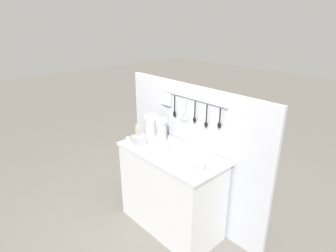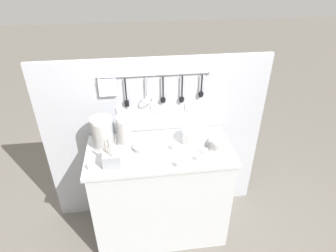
# 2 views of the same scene
# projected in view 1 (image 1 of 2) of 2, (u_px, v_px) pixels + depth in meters

# --- Properties ---
(ground_plane) EXTENTS (20.00, 20.00, 0.00)m
(ground_plane) POSITION_uv_depth(u_px,v_px,m) (171.00, 224.00, 3.28)
(ground_plane) COLOR #666059
(counter) EXTENTS (1.18, 0.58, 0.95)m
(counter) POSITION_uv_depth(u_px,v_px,m) (171.00, 190.00, 3.10)
(counter) COLOR #B7BABC
(counter) RESTS_ON ground
(back_wall) EXTENTS (1.98, 0.11, 1.60)m
(back_wall) POSITION_uv_depth(u_px,v_px,m) (192.00, 154.00, 3.19)
(back_wall) COLOR #A8AAB2
(back_wall) RESTS_ON ground
(bowl_stack_back_corner) EXTENTS (0.17, 0.17, 0.26)m
(bowl_stack_back_corner) POSITION_uv_depth(u_px,v_px,m) (151.00, 126.00, 3.25)
(bowl_stack_back_corner) COLOR white
(bowl_stack_back_corner) RESTS_ON counter
(bowl_stack_wide_centre) EXTENTS (0.12, 0.12, 0.26)m
(bowl_stack_wide_centre) POSITION_uv_depth(u_px,v_px,m) (161.00, 130.00, 3.14)
(bowl_stack_wide_centre) COLOR white
(bowl_stack_wide_centre) RESTS_ON counter
(bowl_stack_tall_left) EXTENTS (0.11, 0.11, 0.11)m
(bowl_stack_tall_left) POSITION_uv_depth(u_px,v_px,m) (200.00, 165.00, 2.56)
(bowl_stack_tall_left) COLOR white
(bowl_stack_tall_left) RESTS_ON counter
(plate_stack) EXTENTS (0.22, 0.22, 0.11)m
(plate_stack) POSITION_uv_depth(u_px,v_px,m) (198.00, 155.00, 2.74)
(plate_stack) COLOR white
(plate_stack) RESTS_ON counter
(steel_mixing_bowl) EXTENTS (0.13, 0.13, 0.03)m
(steel_mixing_bowl) POSITION_uv_depth(u_px,v_px,m) (163.00, 145.00, 3.04)
(steel_mixing_bowl) COLOR #93969E
(steel_mixing_bowl) RESTS_ON counter
(cutlery_caddy) EXTENTS (0.13, 0.13, 0.25)m
(cutlery_caddy) POSITION_uv_depth(u_px,v_px,m) (139.00, 140.00, 3.08)
(cutlery_caddy) COLOR #93969E
(cutlery_caddy) RESTS_ON counter
(cup_centre) EXTENTS (0.04, 0.04, 0.05)m
(cup_centre) POSITION_uv_depth(u_px,v_px,m) (177.00, 166.00, 2.61)
(cup_centre) COLOR white
(cup_centre) RESTS_ON counter
(cup_by_caddy) EXTENTS (0.04, 0.04, 0.05)m
(cup_by_caddy) POSITION_uv_depth(u_px,v_px,m) (188.00, 165.00, 2.62)
(cup_by_caddy) COLOR white
(cup_by_caddy) RESTS_ON counter
(cup_edge_near) EXTENTS (0.04, 0.04, 0.05)m
(cup_edge_near) POSITION_uv_depth(u_px,v_px,m) (162.00, 161.00, 2.70)
(cup_edge_near) COLOR white
(cup_edge_near) RESTS_ON counter
(cup_beside_plates) EXTENTS (0.04, 0.04, 0.05)m
(cup_beside_plates) POSITION_uv_depth(u_px,v_px,m) (128.00, 139.00, 3.17)
(cup_beside_plates) COLOR white
(cup_beside_plates) RESTS_ON counter
(cup_back_left) EXTENTS (0.04, 0.04, 0.05)m
(cup_back_left) POSITION_uv_depth(u_px,v_px,m) (178.00, 154.00, 2.83)
(cup_back_left) COLOR white
(cup_back_left) RESTS_ON counter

